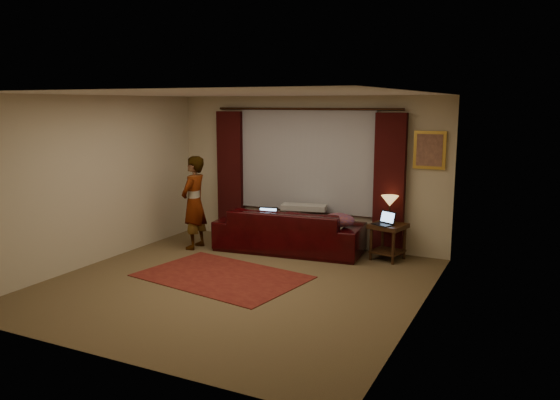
{
  "coord_description": "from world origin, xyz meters",
  "views": [
    {
      "loc": [
        3.73,
        -6.26,
        2.48
      ],
      "look_at": [
        0.1,
        1.2,
        1.0
      ],
      "focal_mm": 35.0,
      "sensor_mm": 36.0,
      "label": 1
    }
  ],
  "objects_px": {
    "end_table": "(388,242)",
    "tiffany_lamp": "(389,209)",
    "person": "(194,203)",
    "laptop_table": "(383,218)",
    "laptop_sofa": "(266,216)",
    "sofa": "(289,222)"
  },
  "relations": [
    {
      "from": "laptop_table",
      "to": "sofa",
      "type": "bearing_deg",
      "value": -149.45
    },
    {
      "from": "laptop_table",
      "to": "person",
      "type": "xyz_separation_m",
      "value": [
        -3.13,
        -0.64,
        0.11
      ]
    },
    {
      "from": "laptop_sofa",
      "to": "laptop_table",
      "type": "xyz_separation_m",
      "value": [
        1.91,
        0.31,
        0.07
      ]
    },
    {
      "from": "laptop_sofa",
      "to": "laptop_table",
      "type": "relative_size",
      "value": 1.11
    },
    {
      "from": "sofa",
      "to": "tiffany_lamp",
      "type": "height_order",
      "value": "tiffany_lamp"
    },
    {
      "from": "person",
      "to": "sofa",
      "type": "bearing_deg",
      "value": 106.12
    },
    {
      "from": "tiffany_lamp",
      "to": "person",
      "type": "bearing_deg",
      "value": -165.38
    },
    {
      "from": "end_table",
      "to": "person",
      "type": "height_order",
      "value": "person"
    },
    {
      "from": "sofa",
      "to": "person",
      "type": "distance_m",
      "value": 1.67
    },
    {
      "from": "end_table",
      "to": "laptop_table",
      "type": "distance_m",
      "value": 0.42
    },
    {
      "from": "tiffany_lamp",
      "to": "sofa",
      "type": "bearing_deg",
      "value": -170.26
    },
    {
      "from": "tiffany_lamp",
      "to": "laptop_table",
      "type": "height_order",
      "value": "tiffany_lamp"
    },
    {
      "from": "sofa",
      "to": "laptop_sofa",
      "type": "bearing_deg",
      "value": 27.85
    },
    {
      "from": "end_table",
      "to": "person",
      "type": "xyz_separation_m",
      "value": [
        -3.19,
        -0.75,
        0.51
      ]
    },
    {
      "from": "person",
      "to": "tiffany_lamp",
      "type": "bearing_deg",
      "value": 101.2
    },
    {
      "from": "sofa",
      "to": "person",
      "type": "xyz_separation_m",
      "value": [
        -1.55,
        -0.55,
        0.3
      ]
    },
    {
      "from": "sofa",
      "to": "end_table",
      "type": "distance_m",
      "value": 1.67
    },
    {
      "from": "tiffany_lamp",
      "to": "person",
      "type": "xyz_separation_m",
      "value": [
        -3.18,
        -0.83,
        -0.01
      ]
    },
    {
      "from": "sofa",
      "to": "laptop_sofa",
      "type": "height_order",
      "value": "sofa"
    },
    {
      "from": "laptop_sofa",
      "to": "person",
      "type": "height_order",
      "value": "person"
    },
    {
      "from": "end_table",
      "to": "tiffany_lamp",
      "type": "height_order",
      "value": "tiffany_lamp"
    },
    {
      "from": "end_table",
      "to": "tiffany_lamp",
      "type": "xyz_separation_m",
      "value": [
        -0.01,
        0.07,
        0.51
      ]
    }
  ]
}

